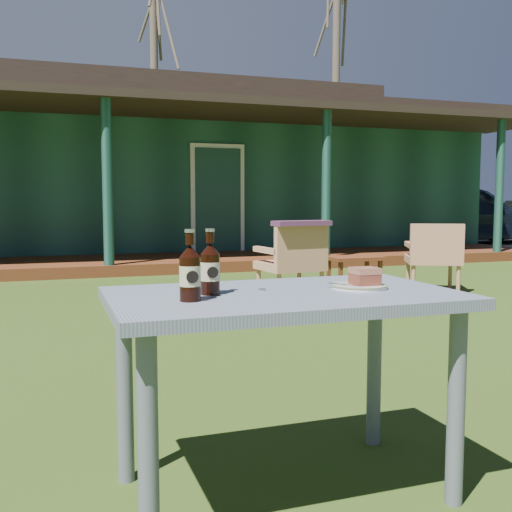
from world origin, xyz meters
name	(u,v)px	position (x,y,z in m)	size (l,w,h in m)	color
ground	(186,371)	(0.00, 0.00, 0.00)	(80.00, 80.00, 0.00)	#334916
pavilion	(86,173)	(0.00, 9.39, 1.61)	(15.80, 8.30, 3.45)	#194338
tree_mid	(155,97)	(3.00, 18.50, 4.75)	(0.28, 0.28, 9.50)	brown
tree_right	(336,80)	(9.50, 17.00, 5.50)	(0.28, 0.28, 11.00)	brown
car_near	(463,214)	(8.55, 8.33, 0.72)	(1.70, 4.23, 1.44)	black
cafe_table	(284,321)	(0.00, -1.60, 0.62)	(1.20, 0.70, 0.72)	slate
plate	(359,286)	(0.29, -1.60, 0.73)	(0.20, 0.20, 0.01)	silver
cake_slice	(365,276)	(0.31, -1.61, 0.77)	(0.09, 0.09, 0.06)	brown
fork	(344,285)	(0.23, -1.61, 0.74)	(0.01, 0.14, 0.00)	silver
cola_bottle_near	(210,268)	(-0.25, -1.56, 0.81)	(0.07, 0.07, 0.22)	black
cola_bottle_far	(190,272)	(-0.35, -1.67, 0.81)	(0.07, 0.07, 0.23)	black
bottle_cap	(262,290)	(-0.06, -1.55, 0.72)	(0.03, 0.03, 0.01)	silver
armchair_left	(294,259)	(1.59, 2.10, 0.44)	(0.64, 0.61, 0.79)	tan
armchair_right	(434,253)	(3.35, 2.20, 0.44)	(0.76, 0.74, 0.78)	tan
floral_throw	(302,223)	(1.60, 1.94, 0.81)	(0.59, 0.20, 0.05)	#552B4B
side_table	(354,261)	(2.53, 2.56, 0.34)	(0.60, 0.40, 0.40)	#5F2E17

